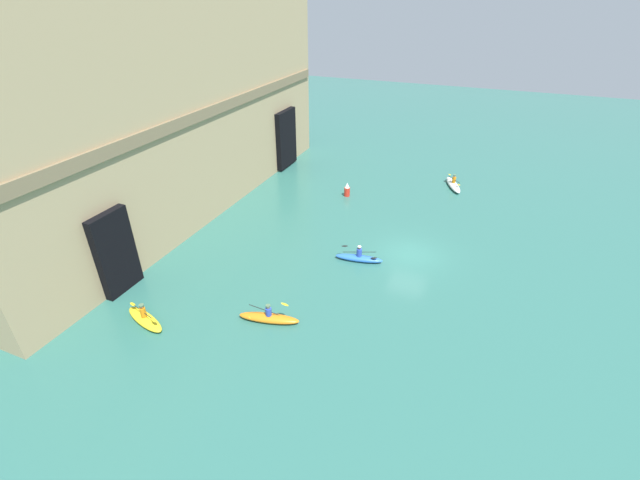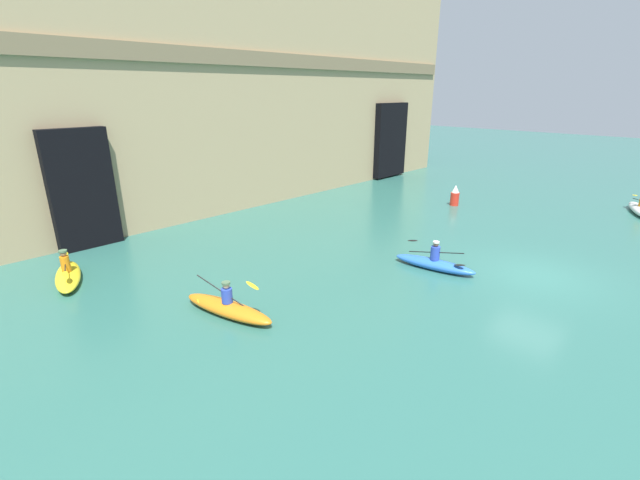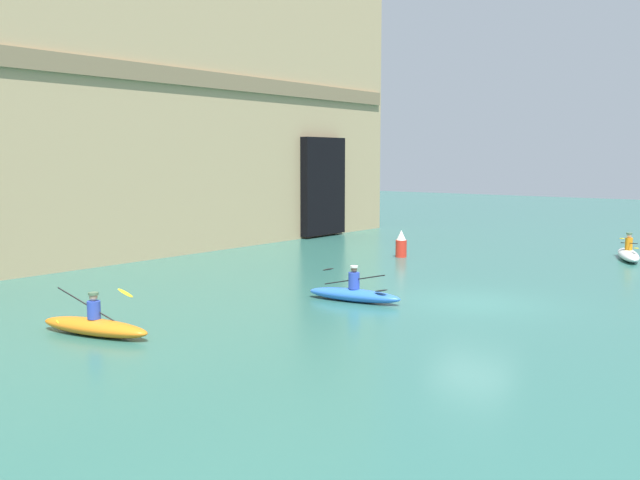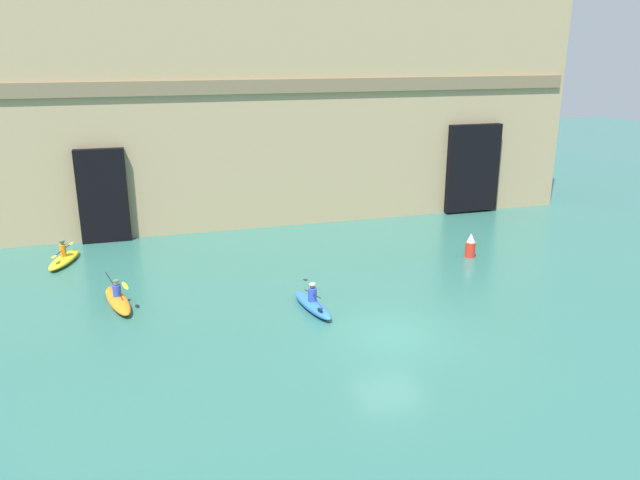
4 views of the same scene
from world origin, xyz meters
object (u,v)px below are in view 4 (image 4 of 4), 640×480
Objects in this scene: kayak_yellow at (64,259)px; marker_buoy at (470,246)px; kayak_blue at (312,304)px; kayak_orange at (118,300)px.

marker_buoy is (19.41, -4.69, 0.33)m from kayak_yellow.
kayak_orange reaches higher than kayak_blue.
kayak_blue is at bearing -112.97° from kayak_yellow.
marker_buoy reaches higher than kayak_blue.
kayak_yellow is at bearing -140.47° from kayak_blue.
kayak_blue is at bearing -122.08° from kayak_orange.
kayak_blue is 2.60× the size of marker_buoy.
kayak_orange reaches higher than marker_buoy.
kayak_yellow is 0.91× the size of kayak_orange.
kayak_yellow is at bearing 166.42° from marker_buoy.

